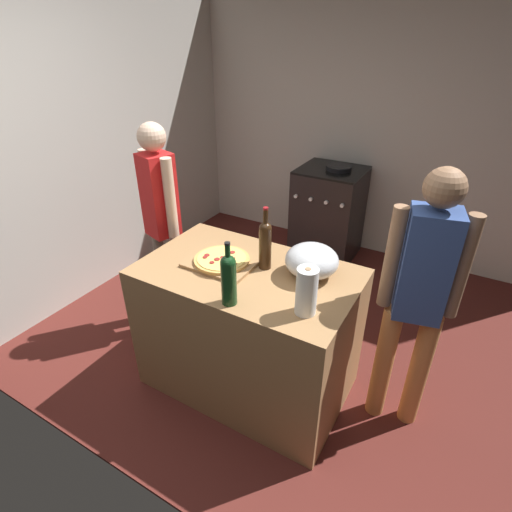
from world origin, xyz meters
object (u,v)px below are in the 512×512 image
object	(u,v)px
paper_towel_roll	(306,291)
person_in_stripes	(162,219)
pizza	(222,259)
mixing_bowl	(312,261)
wine_bottle_dark	(265,243)
stove	(328,213)
person_in_red	(419,293)
wine_bottle_green	(229,277)

from	to	relation	value
paper_towel_roll	person_in_stripes	bearing A→B (deg)	161.03
pizza	mixing_bowl	xyz separation A→B (m)	(0.51, 0.15, 0.06)
wine_bottle_dark	person_in_stripes	xyz separation A→B (m)	(-0.96, 0.19, -0.14)
pizza	mixing_bowl	size ratio (longest dim) A/B	1.10
wine_bottle_dark	person_in_stripes	bearing A→B (deg)	169.08
stove	person_in_red	xyz separation A→B (m)	(1.13, -1.73, 0.45)
pizza	wine_bottle_green	distance (m)	0.42
wine_bottle_dark	wine_bottle_green	bearing A→B (deg)	-88.19
paper_towel_roll	stove	bearing A→B (deg)	107.38
wine_bottle_green	wine_bottle_dark	distance (m)	0.40
mixing_bowl	person_in_red	bearing A→B (deg)	6.63
mixing_bowl	wine_bottle_green	world-z (taller)	wine_bottle_green
stove	person_in_red	distance (m)	2.11
person_in_red	pizza	bearing A→B (deg)	-168.51
pizza	person_in_red	world-z (taller)	person_in_red
wine_bottle_green	person_in_red	world-z (taller)	person_in_red
wine_bottle_dark	person_in_red	distance (m)	0.87
wine_bottle_dark	person_in_stripes	size ratio (longest dim) A/B	0.24
wine_bottle_dark	person_in_stripes	world-z (taller)	person_in_stripes
stove	person_in_stripes	bearing A→B (deg)	-112.09
paper_towel_roll	person_in_stripes	xyz separation A→B (m)	(-1.34, 0.46, -0.10)
stove	paper_towel_roll	bearing A→B (deg)	-72.62
stove	person_in_red	world-z (taller)	person_in_red
mixing_bowl	wine_bottle_dark	distance (m)	0.28
wine_bottle_dark	person_in_red	size ratio (longest dim) A/B	0.24
paper_towel_roll	pizza	bearing A→B (deg)	163.69
pizza	wine_bottle_green	world-z (taller)	wine_bottle_green
mixing_bowl	person_in_stripes	size ratio (longest dim) A/B	0.19
pizza	paper_towel_roll	distance (m)	0.66
mixing_bowl	person_in_red	distance (m)	0.59
pizza	paper_towel_roll	xyz separation A→B (m)	(0.63, -0.18, 0.09)
pizza	wine_bottle_dark	distance (m)	0.29
paper_towel_roll	person_in_red	world-z (taller)	person_in_red
paper_towel_roll	person_in_stripes	distance (m)	1.43
paper_towel_roll	wine_bottle_dark	size ratio (longest dim) A/B	0.67
pizza	paper_towel_roll	world-z (taller)	paper_towel_roll
paper_towel_roll	person_in_red	size ratio (longest dim) A/B	0.16
wine_bottle_dark	stove	distance (m)	1.96
wine_bottle_green	pizza	bearing A→B (deg)	130.00
pizza	person_in_stripes	distance (m)	0.77
mixing_bowl	wine_bottle_dark	world-z (taller)	wine_bottle_dark
person_in_stripes	person_in_red	size ratio (longest dim) A/B	1.00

